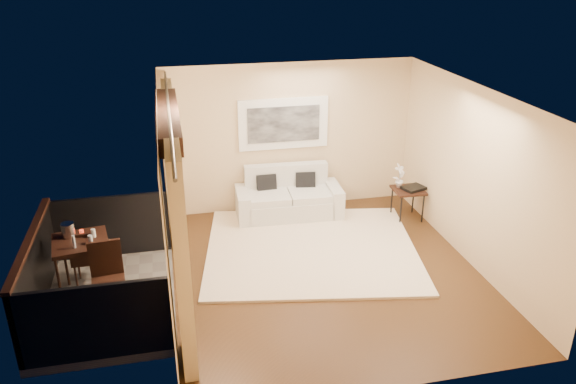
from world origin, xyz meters
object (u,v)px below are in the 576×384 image
object	(u,v)px
balcony_chair_far	(85,255)
side_table	(408,192)
sofa	(288,199)
balcony_chair_near	(107,272)
orchid	(400,176)
ice_bucket	(68,230)
bistro_table	(81,246)

from	to	relation	value
balcony_chair_far	side_table	bearing A→B (deg)	-168.70
sofa	balcony_chair_far	size ratio (longest dim) A/B	2.15
balcony_chair_far	balcony_chair_near	world-z (taller)	balcony_chair_near
orchid	ice_bucket	world-z (taller)	ice_bucket
sofa	orchid	size ratio (longest dim) A/B	4.30
sofa	balcony_chair_far	bearing A→B (deg)	-150.16
sofa	balcony_chair_near	size ratio (longest dim) A/B	1.95
side_table	orchid	size ratio (longest dim) A/B	1.28
orchid	ice_bucket	distance (m)	5.52
balcony_chair_near	orchid	bearing A→B (deg)	15.26
balcony_chair_far	balcony_chair_near	size ratio (longest dim) A/B	0.91
balcony_chair_far	sofa	bearing A→B (deg)	-153.18
ice_bucket	side_table	bearing A→B (deg)	11.87
sofa	side_table	bearing A→B (deg)	-13.46
bistro_table	balcony_chair_far	bearing A→B (deg)	89.11
balcony_chair_far	ice_bucket	size ratio (longest dim) A/B	4.43
sofa	ice_bucket	xyz separation A→B (m)	(-3.46, -1.75, 0.63)
sofa	balcony_chair_near	bearing A→B (deg)	-139.15
orchid	balcony_chair_near	distance (m)	5.21
side_table	bistro_table	bearing A→B (deg)	-166.33
sofa	ice_bucket	bearing A→B (deg)	-150.65
orchid	bistro_table	world-z (taller)	orchid
orchid	sofa	bearing A→B (deg)	165.92
orchid	bistro_table	xyz separation A→B (m)	(-5.22, -1.41, -0.03)
sofa	balcony_chair_far	distance (m)	3.73
side_table	balcony_chair_far	size ratio (longest dim) A/B	0.64
sofa	balcony_chair_near	distance (m)	3.77
balcony_chair_near	sofa	bearing A→B (deg)	32.71
side_table	bistro_table	size ratio (longest dim) A/B	0.67
side_table	orchid	xyz separation A→B (m)	(-0.14, 0.11, 0.28)
orchid	balcony_chair_far	distance (m)	5.37
sofa	bistro_table	size ratio (longest dim) A/B	2.26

